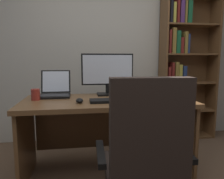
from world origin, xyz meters
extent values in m
cube|color=beige|center=(0.00, 1.93, 1.36)|extent=(4.98, 0.12, 2.71)
cube|color=brown|center=(-0.11, 0.86, 0.73)|extent=(1.58, 0.74, 0.04)
cube|color=brown|center=(-0.87, 0.86, 0.36)|extent=(0.03, 0.68, 0.71)
cube|color=brown|center=(0.64, 0.86, 0.36)|extent=(0.03, 0.68, 0.71)
cube|color=brown|center=(-0.11, 1.21, 0.39)|extent=(1.46, 0.03, 0.50)
cube|color=brown|center=(0.78, 1.71, 1.00)|extent=(0.02, 0.28, 2.00)
cube|color=brown|center=(1.53, 1.71, 1.00)|extent=(0.02, 0.28, 2.00)
cube|color=brown|center=(1.16, 1.84, 1.00)|extent=(0.78, 0.01, 2.00)
cube|color=brown|center=(1.16, 1.71, 0.01)|extent=(0.73, 0.26, 0.02)
cube|color=gray|center=(0.83, 1.66, 0.16)|extent=(0.04, 0.16, 0.28)
cube|color=navy|center=(0.87, 1.69, 0.16)|extent=(0.03, 0.22, 0.28)
cube|color=#512D66|center=(0.94, 1.66, 0.17)|extent=(0.06, 0.16, 0.30)
cube|color=#195633|center=(1.00, 1.68, 0.17)|extent=(0.06, 0.21, 0.30)
cube|color=gray|center=(1.06, 1.68, 0.19)|extent=(0.03, 0.21, 0.33)
cube|color=brown|center=(1.16, 1.71, 0.41)|extent=(0.73, 0.26, 0.02)
cube|color=black|center=(0.84, 1.67, 0.54)|extent=(0.06, 0.19, 0.24)
cube|color=gray|center=(0.90, 1.66, 0.55)|extent=(0.03, 0.16, 0.27)
cube|color=navy|center=(0.95, 1.68, 0.58)|extent=(0.03, 0.20, 0.32)
cube|color=maroon|center=(1.00, 1.68, 0.53)|extent=(0.05, 0.20, 0.22)
cube|color=olive|center=(1.06, 1.67, 0.53)|extent=(0.05, 0.19, 0.22)
cube|color=gold|center=(1.12, 1.66, 0.55)|extent=(0.03, 0.16, 0.27)
cube|color=brown|center=(1.16, 1.71, 0.80)|extent=(0.73, 0.26, 0.02)
cube|color=maroon|center=(0.83, 1.66, 0.92)|extent=(0.04, 0.16, 0.21)
cube|color=maroon|center=(0.88, 1.66, 0.95)|extent=(0.03, 0.17, 0.27)
cube|color=olive|center=(0.94, 1.67, 0.95)|extent=(0.05, 0.19, 0.28)
cube|color=gold|center=(0.99, 1.66, 0.93)|extent=(0.04, 0.17, 0.24)
cube|color=navy|center=(1.05, 1.67, 0.93)|extent=(0.05, 0.18, 0.23)
cube|color=brown|center=(1.16, 1.71, 1.20)|extent=(0.73, 0.26, 0.02)
cube|color=maroon|center=(0.82, 1.66, 1.36)|extent=(0.03, 0.17, 0.30)
cube|color=olive|center=(0.88, 1.67, 1.37)|extent=(0.05, 0.18, 0.33)
cube|color=#195633|center=(0.94, 1.67, 1.36)|extent=(0.05, 0.19, 0.29)
cube|color=maroon|center=(0.99, 1.67, 1.31)|extent=(0.04, 0.18, 0.21)
cube|color=olive|center=(1.05, 1.68, 1.35)|extent=(0.04, 0.20, 0.28)
cube|color=navy|center=(1.09, 1.67, 1.34)|extent=(0.03, 0.18, 0.25)
cube|color=brown|center=(1.16, 1.71, 1.59)|extent=(0.73, 0.26, 0.02)
cube|color=black|center=(0.83, 1.67, 1.77)|extent=(0.03, 0.18, 0.33)
cube|color=gold|center=(0.87, 1.67, 1.73)|extent=(0.04, 0.19, 0.25)
cube|color=maroon|center=(0.92, 1.67, 1.77)|extent=(0.03, 0.18, 0.33)
cube|color=#512D66|center=(0.98, 1.68, 1.77)|extent=(0.05, 0.20, 0.33)
cube|color=olive|center=(1.03, 1.67, 1.74)|extent=(0.03, 0.19, 0.28)
cube|color=#195633|center=(1.08, 1.68, 1.74)|extent=(0.06, 0.20, 0.28)
cube|color=#2D231E|center=(0.04, 0.19, 0.39)|extent=(0.52, 0.50, 0.07)
cube|color=#2D231E|center=(0.03, -0.01, 0.73)|extent=(0.48, 0.12, 0.61)
cube|color=black|center=(-0.24, 0.21, 0.51)|extent=(0.07, 0.39, 0.04)
cube|color=black|center=(0.31, 0.18, 0.51)|extent=(0.07, 0.39, 0.04)
cube|color=black|center=(-0.08, 1.10, 0.76)|extent=(0.22, 0.16, 0.02)
cylinder|color=black|center=(-0.08, 1.10, 0.82)|extent=(0.04, 0.04, 0.09)
cube|color=black|center=(-0.08, 1.11, 1.03)|extent=(0.55, 0.02, 0.33)
cube|color=silver|center=(-0.08, 1.09, 1.03)|extent=(0.52, 0.00, 0.30)
cube|color=black|center=(-0.62, 1.06, 0.76)|extent=(0.31, 0.26, 0.02)
cube|color=#2D2D30|center=(-0.62, 1.04, 0.78)|extent=(0.26, 0.14, 0.00)
cube|color=black|center=(-0.62, 1.23, 0.89)|extent=(0.31, 0.08, 0.24)
cube|color=silver|center=(-0.62, 1.22, 0.89)|extent=(0.28, 0.06, 0.21)
cube|color=black|center=(-0.08, 0.73, 0.76)|extent=(0.42, 0.15, 0.02)
ellipsoid|color=black|center=(-0.38, 0.73, 0.77)|extent=(0.06, 0.10, 0.04)
cube|color=black|center=(0.41, 1.08, 0.76)|extent=(0.14, 0.12, 0.01)
cube|color=black|center=(0.41, 1.04, 0.77)|extent=(0.26, 0.01, 0.01)
cube|color=#2D84C6|center=(0.41, 1.19, 0.84)|extent=(0.29, 0.22, 0.12)
cube|color=white|center=(0.41, 1.19, 0.84)|extent=(0.26, 0.20, 0.11)
cube|color=navy|center=(0.18, 0.68, 0.76)|extent=(0.27, 0.32, 0.01)
cube|color=navy|center=(0.43, 0.67, 0.76)|extent=(0.27, 0.32, 0.01)
cube|color=white|center=(0.18, 0.68, 0.77)|extent=(0.25, 0.30, 0.02)
cube|color=white|center=(0.43, 0.67, 0.77)|extent=(0.25, 0.30, 0.02)
cylinder|color=#B7B7BC|center=(0.31, 0.68, 0.76)|extent=(0.04, 0.27, 0.02)
cube|color=white|center=(0.12, 0.83, 0.76)|extent=(0.17, 0.22, 0.01)
cylinder|color=navy|center=(0.14, 0.83, 0.77)|extent=(0.14, 0.01, 0.01)
cylinder|color=maroon|center=(-0.78, 0.92, 0.80)|extent=(0.08, 0.08, 0.11)
camera|label=1|loc=(-0.38, -1.17, 1.13)|focal=34.89mm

